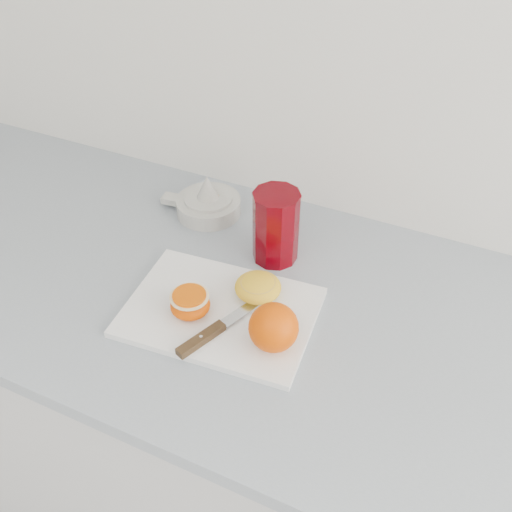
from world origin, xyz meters
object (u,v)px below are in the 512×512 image
object	(u,v)px
red_tumbler	(276,229)
cutting_board	(220,312)
counter	(226,424)
citrus_juicer	(208,203)
half_orange	(190,304)

from	to	relation	value
red_tumbler	cutting_board	bearing A→B (deg)	-97.53
counter	citrus_juicer	size ratio (longest dim) A/B	13.83
citrus_juicer	red_tumbler	world-z (taller)	red_tumbler
citrus_juicer	red_tumbler	distance (m)	0.20
citrus_juicer	red_tumbler	bearing A→B (deg)	-21.20
counter	citrus_juicer	bearing A→B (deg)	122.72
counter	red_tumbler	distance (m)	0.52
half_orange	citrus_juicer	world-z (taller)	citrus_juicer
counter	cutting_board	world-z (taller)	cutting_board
counter	citrus_juicer	world-z (taller)	citrus_juicer
citrus_juicer	half_orange	bearing A→B (deg)	-66.91
citrus_juicer	cutting_board	bearing A→B (deg)	-57.50
half_orange	cutting_board	bearing A→B (deg)	33.04
counter	cutting_board	distance (m)	0.46
citrus_juicer	red_tumbler	size ratio (longest dim) A/B	1.19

